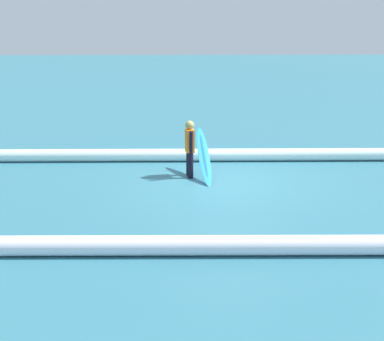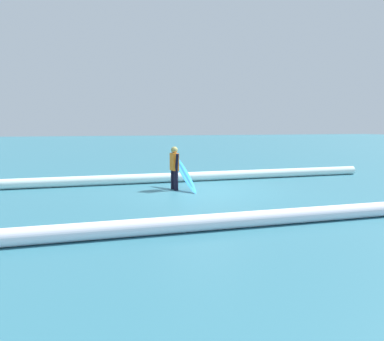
# 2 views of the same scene
# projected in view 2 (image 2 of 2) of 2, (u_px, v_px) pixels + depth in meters

# --- Properties ---
(ground_plane) EXTENTS (146.84, 146.84, 0.00)m
(ground_plane) POSITION_uv_depth(u_px,v_px,m) (205.00, 191.00, 11.95)
(ground_plane) COLOR #2F6C7F
(surfer) EXTENTS (0.24, 0.62, 1.43)m
(surfer) POSITION_uv_depth(u_px,v_px,m) (174.00, 166.00, 12.15)
(surfer) COLOR black
(surfer) RESTS_ON ground_plane
(surfboard) EXTENTS (0.43, 1.98, 1.10)m
(surfboard) POSITION_uv_depth(u_px,v_px,m) (184.00, 173.00, 12.33)
(surfboard) COLOR #268CE5
(surfboard) RESTS_ON ground_plane
(wave_crest_foreground) EXTENTS (14.28, 0.58, 0.35)m
(wave_crest_foreground) POSITION_uv_depth(u_px,v_px,m) (197.00, 176.00, 14.17)
(wave_crest_foreground) COLOR white
(wave_crest_foreground) RESTS_ON ground_plane
(wave_crest_midground) EXTENTS (23.41, 0.93, 0.33)m
(wave_crest_midground) POSITION_uv_depth(u_px,v_px,m) (384.00, 209.00, 8.64)
(wave_crest_midground) COLOR white
(wave_crest_midground) RESTS_ON ground_plane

